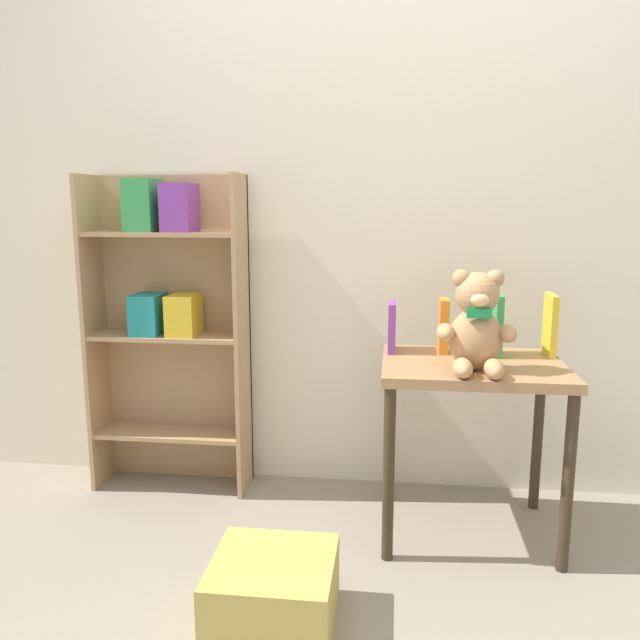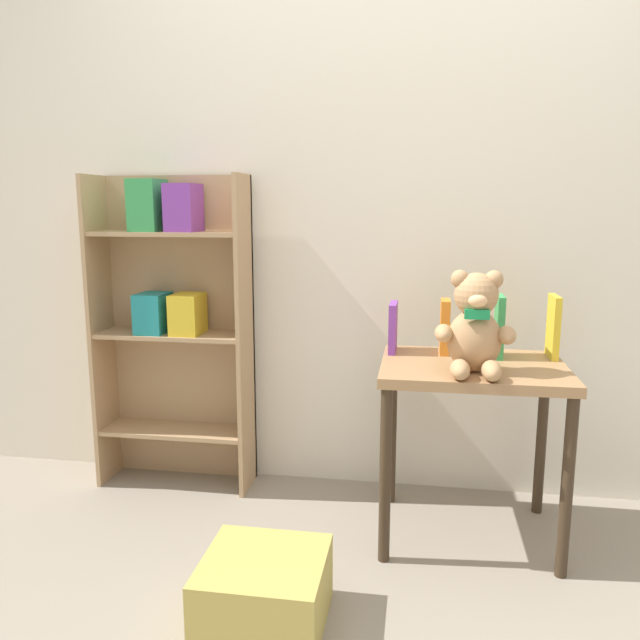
# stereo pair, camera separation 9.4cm
# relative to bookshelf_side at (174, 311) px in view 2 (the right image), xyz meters

# --- Properties ---
(wall_back) EXTENTS (4.80, 0.06, 2.50)m
(wall_back) POSITION_rel_bookshelf_side_xyz_m (0.95, 0.13, 0.48)
(wall_back) COLOR silver
(wall_back) RESTS_ON ground_plane
(bookshelf_side) EXTENTS (0.66, 0.23, 1.34)m
(bookshelf_side) POSITION_rel_bookshelf_side_xyz_m (0.00, 0.00, 0.00)
(bookshelf_side) COLOR tan
(bookshelf_side) RESTS_ON ground_plane
(display_table) EXTENTS (0.65, 0.51, 0.66)m
(display_table) POSITION_rel_bookshelf_side_xyz_m (1.24, -0.29, -0.21)
(display_table) COLOR #9E754C
(display_table) RESTS_ON ground_plane
(teddy_bear) EXTENTS (0.26, 0.24, 0.35)m
(teddy_bear) POSITION_rel_bookshelf_side_xyz_m (1.23, -0.41, 0.05)
(teddy_bear) COLOR tan
(teddy_bear) RESTS_ON display_table
(book_standing_purple) EXTENTS (0.03, 0.15, 0.19)m
(book_standing_purple) POSITION_rel_bookshelf_side_xyz_m (0.94, -0.14, -0.01)
(book_standing_purple) COLOR purple
(book_standing_purple) RESTS_ON display_table
(book_standing_orange) EXTENTS (0.03, 0.11, 0.21)m
(book_standing_orange) POSITION_rel_bookshelf_side_xyz_m (1.14, -0.14, -0.01)
(book_standing_orange) COLOR orange
(book_standing_orange) RESTS_ON display_table
(book_standing_green) EXTENTS (0.03, 0.13, 0.23)m
(book_standing_green) POSITION_rel_bookshelf_side_xyz_m (1.34, -0.17, 0.01)
(book_standing_green) COLOR #33934C
(book_standing_green) RESTS_ON display_table
(book_standing_yellow) EXTENTS (0.02, 0.14, 0.23)m
(book_standing_yellow) POSITION_rel_bookshelf_side_xyz_m (1.53, -0.14, 0.01)
(book_standing_yellow) COLOR gold
(book_standing_yellow) RESTS_ON display_table
(storage_bin) EXTENTS (0.36, 0.35, 0.21)m
(storage_bin) POSITION_rel_bookshelf_side_xyz_m (0.62, -0.91, -0.67)
(storage_bin) COLOR tan
(storage_bin) RESTS_ON ground_plane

